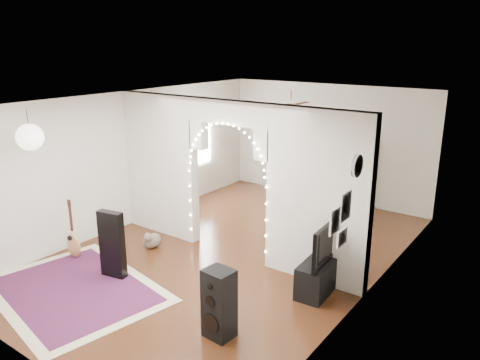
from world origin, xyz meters
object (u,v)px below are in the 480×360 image
Objects in this scene: dining_chair_left at (314,196)px; bookcase at (337,171)px; media_console at (320,275)px; dining_chair_right at (300,207)px; acoustic_guitar at (73,236)px; floor_speaker at (219,304)px; dining_table at (322,174)px.

bookcase is at bearing 60.39° from dining_chair_left.
dining_chair_right is at bearing 120.95° from media_console.
bookcase is at bearing 48.18° from acoustic_guitar.
media_console is at bearing -51.30° from bookcase.
floor_speaker reaches higher than dining_chair_left.
floor_speaker is 0.76× the size of dining_table.
floor_speaker is 5.19m from dining_chair_left.
dining_chair_right is at bearing -89.01° from dining_chair_left.
dining_table is at bearing 112.68° from media_console.
dining_table is 2.48× the size of dining_chair_right.
media_console is 3.69m from dining_chair_left.
dining_table is (-0.31, -0.10, -0.09)m from bookcase.
dining_chair_left is 0.72m from dining_chair_right.
acoustic_guitar is 0.89× the size of media_console.
acoustic_guitar reaches higher than dining_chair_left.
media_console is 0.83× the size of dining_table.
acoustic_guitar is at bearing -113.25° from dining_table.
acoustic_guitar is 0.74× the size of dining_table.
bookcase reaches higher than floor_speaker.
acoustic_guitar reaches higher than dining_table.
dining_table is (-1.30, 5.46, 0.22)m from floor_speaker.
dining_chair_left is (-1.26, 5.03, -0.19)m from floor_speaker.
media_console is 2.05× the size of dining_chair_right.
floor_speaker reaches higher than media_console.
dining_chair_right is (0.07, -1.14, -0.46)m from dining_table.
bookcase is 0.34m from dining_table.
bookcase is 1.38m from dining_chair_right.
bookcase is 2.64× the size of dining_chair_left.
dining_chair_right is at bearing -83.89° from bookcase.
bookcase reaches higher than media_console.
floor_speaker is 5.62m from dining_table.
dining_chair_right is (2.24, 4.01, -0.17)m from acoustic_guitar.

